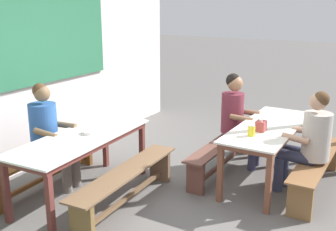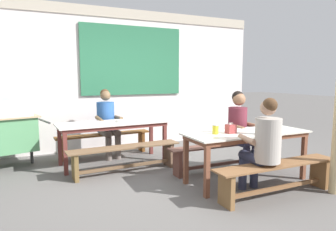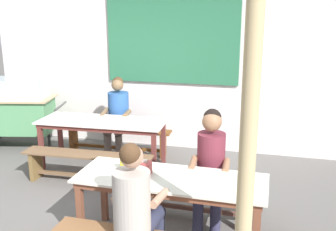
{
  "view_description": "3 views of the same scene",
  "coord_description": "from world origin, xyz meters",
  "px_view_note": "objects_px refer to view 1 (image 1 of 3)",
  "views": [
    {
      "loc": [
        -3.96,
        -1.79,
        2.2
      ],
      "look_at": [
        0.21,
        0.61,
        0.86
      ],
      "focal_mm": 44.27,
      "sensor_mm": 36.0,
      "label": 1
    },
    {
      "loc": [
        -1.94,
        -3.76,
        1.49
      ],
      "look_at": [
        0.22,
        0.8,
        0.85
      ],
      "focal_mm": 32.2,
      "sensor_mm": 36.0,
      "label": 2
    },
    {
      "loc": [
        1.71,
        -3.78,
        2.24
      ],
      "look_at": [
        0.49,
        0.87,
        0.97
      ],
      "focal_mm": 41.58,
      "sensor_mm": 36.0,
      "label": 3
    }
  ],
  "objects_px": {
    "dining_table_far": "(81,142)",
    "dining_table_near": "(269,131)",
    "bench_far_back": "(44,163)",
    "tissue_box": "(261,126)",
    "person_near_front": "(309,139)",
    "soup_bowl": "(89,132)",
    "person_center_facing": "(48,130)",
    "person_right_near_table": "(237,115)",
    "bench_near_back": "(223,151)",
    "bench_far_front": "(126,183)",
    "condiment_jar": "(251,130)",
    "bench_near_front": "(316,169)"
  },
  "relations": [
    {
      "from": "soup_bowl",
      "to": "bench_near_front",
      "type": "bearing_deg",
      "value": -59.77
    },
    {
      "from": "dining_table_near",
      "to": "person_near_front",
      "type": "height_order",
      "value": "person_near_front"
    },
    {
      "from": "bench_near_back",
      "to": "person_right_near_table",
      "type": "height_order",
      "value": "person_right_near_table"
    },
    {
      "from": "bench_near_back",
      "to": "person_right_near_table",
      "type": "xyz_separation_m",
      "value": [
        0.3,
        -0.07,
        0.43
      ]
    },
    {
      "from": "soup_bowl",
      "to": "person_right_near_table",
      "type": "bearing_deg",
      "value": -35.54
    },
    {
      "from": "bench_far_front",
      "to": "person_right_near_table",
      "type": "distance_m",
      "value": 1.9
    },
    {
      "from": "dining_table_far",
      "to": "bench_near_back",
      "type": "distance_m",
      "value": 1.89
    },
    {
      "from": "person_right_near_table",
      "to": "condiment_jar",
      "type": "bearing_deg",
      "value": -149.54
    },
    {
      "from": "bench_near_back",
      "to": "tissue_box",
      "type": "bearing_deg",
      "value": -115.42
    },
    {
      "from": "dining_table_near",
      "to": "bench_near_front",
      "type": "relative_size",
      "value": 1.03
    },
    {
      "from": "condiment_jar",
      "to": "person_right_near_table",
      "type": "bearing_deg",
      "value": 30.46
    },
    {
      "from": "bench_far_back",
      "to": "tissue_box",
      "type": "distance_m",
      "value": 2.65
    },
    {
      "from": "soup_bowl",
      "to": "tissue_box",
      "type": "bearing_deg",
      "value": -57.37
    },
    {
      "from": "person_right_near_table",
      "to": "tissue_box",
      "type": "height_order",
      "value": "person_right_near_table"
    },
    {
      "from": "dining_table_near",
      "to": "dining_table_far",
      "type": "bearing_deg",
      "value": 130.52
    },
    {
      "from": "person_near_front",
      "to": "soup_bowl",
      "type": "distance_m",
      "value": 2.52
    },
    {
      "from": "dining_table_far",
      "to": "person_center_facing",
      "type": "height_order",
      "value": "person_center_facing"
    },
    {
      "from": "tissue_box",
      "to": "bench_far_front",
      "type": "bearing_deg",
      "value": 136.82
    },
    {
      "from": "person_near_front",
      "to": "person_center_facing",
      "type": "bearing_deg",
      "value": 114.73
    },
    {
      "from": "person_center_facing",
      "to": "person_near_front",
      "type": "bearing_deg",
      "value": -65.27
    },
    {
      "from": "dining_table_far",
      "to": "tissue_box",
      "type": "bearing_deg",
      "value": -54.72
    },
    {
      "from": "person_center_facing",
      "to": "soup_bowl",
      "type": "height_order",
      "value": "person_center_facing"
    },
    {
      "from": "person_right_near_table",
      "to": "soup_bowl",
      "type": "relative_size",
      "value": 7.85
    },
    {
      "from": "person_near_front",
      "to": "tissue_box",
      "type": "bearing_deg",
      "value": 100.22
    },
    {
      "from": "bench_near_front",
      "to": "soup_bowl",
      "type": "bearing_deg",
      "value": 120.23
    },
    {
      "from": "bench_near_back",
      "to": "person_right_near_table",
      "type": "relative_size",
      "value": 1.44
    },
    {
      "from": "bench_near_back",
      "to": "bench_near_front",
      "type": "height_order",
      "value": "same"
    },
    {
      "from": "dining_table_far",
      "to": "dining_table_near",
      "type": "height_order",
      "value": "same"
    },
    {
      "from": "person_near_front",
      "to": "person_right_near_table",
      "type": "xyz_separation_m",
      "value": [
        0.47,
        1.05,
        0.02
      ]
    },
    {
      "from": "dining_table_near",
      "to": "condiment_jar",
      "type": "bearing_deg",
      "value": 173.14
    },
    {
      "from": "dining_table_near",
      "to": "bench_far_back",
      "type": "xyz_separation_m",
      "value": [
        -1.5,
        2.32,
        -0.36
      ]
    },
    {
      "from": "soup_bowl",
      "to": "bench_far_back",
      "type": "bearing_deg",
      "value": 103.8
    },
    {
      "from": "dining_table_far",
      "to": "person_center_facing",
      "type": "relative_size",
      "value": 1.48
    },
    {
      "from": "person_near_front",
      "to": "bench_far_back",
      "type": "bearing_deg",
      "value": 115.06
    },
    {
      "from": "bench_far_back",
      "to": "bench_near_back",
      "type": "xyz_separation_m",
      "value": [
        1.5,
        -1.72,
        -0.01
      ]
    },
    {
      "from": "dining_table_far",
      "to": "bench_far_front",
      "type": "height_order",
      "value": "dining_table_far"
    },
    {
      "from": "bench_far_front",
      "to": "person_center_facing",
      "type": "xyz_separation_m",
      "value": [
        -0.0,
        1.12,
        0.42
      ]
    },
    {
      "from": "bench_far_back",
      "to": "person_right_near_table",
      "type": "distance_m",
      "value": 2.57
    },
    {
      "from": "person_center_facing",
      "to": "tissue_box",
      "type": "xyz_separation_m",
      "value": [
        1.18,
        -2.23,
        0.08
      ]
    },
    {
      "from": "dining_table_near",
      "to": "bench_near_back",
      "type": "bearing_deg",
      "value": 89.48
    },
    {
      "from": "dining_table_far",
      "to": "condiment_jar",
      "type": "xyz_separation_m",
      "value": [
        0.98,
        -1.66,
        0.14
      ]
    },
    {
      "from": "tissue_box",
      "to": "dining_table_near",
      "type": "bearing_deg",
      "value": -4.41
    },
    {
      "from": "person_center_facing",
      "to": "person_right_near_table",
      "type": "xyz_separation_m",
      "value": [
        1.75,
        -1.72,
        0.01
      ]
    },
    {
      "from": "bench_near_front",
      "to": "condiment_jar",
      "type": "height_order",
      "value": "condiment_jar"
    },
    {
      "from": "bench_far_front",
      "to": "bench_near_front",
      "type": "xyz_separation_m",
      "value": [
        1.44,
        -1.72,
        0.0
      ]
    },
    {
      "from": "dining_table_far",
      "to": "bench_far_back",
      "type": "relative_size",
      "value": 1.05
    },
    {
      "from": "dining_table_near",
      "to": "person_center_facing",
      "type": "relative_size",
      "value": 1.44
    },
    {
      "from": "dining_table_near",
      "to": "bench_near_front",
      "type": "xyz_separation_m",
      "value": [
        -0.01,
        -0.6,
        -0.37
      ]
    },
    {
      "from": "dining_table_near",
      "to": "person_right_near_table",
      "type": "xyz_separation_m",
      "value": [
        0.3,
        0.53,
        0.06
      ]
    },
    {
      "from": "bench_near_front",
      "to": "soup_bowl",
      "type": "xyz_separation_m",
      "value": [
        -1.34,
        2.3,
        0.46
      ]
    }
  ]
}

